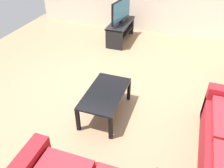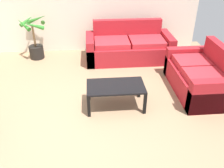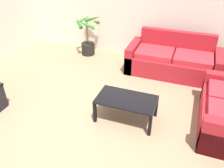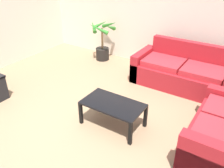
% 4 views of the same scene
% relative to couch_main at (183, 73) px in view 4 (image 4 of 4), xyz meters
% --- Properties ---
extents(ground_plane, '(6.60, 6.60, 0.00)m').
position_rel_couch_main_xyz_m(ground_plane, '(-1.12, -2.28, -0.30)').
color(ground_plane, '#937556').
extents(wall_back, '(6.00, 0.06, 2.70)m').
position_rel_couch_main_xyz_m(wall_back, '(-1.12, 0.72, 1.05)').
color(wall_back, beige).
rests_on(wall_back, ground).
extents(couch_main, '(2.05, 0.90, 0.90)m').
position_rel_couch_main_xyz_m(couch_main, '(0.00, 0.00, 0.00)').
color(couch_main, maroon).
rests_on(couch_main, ground).
extents(coffee_table, '(0.99, 0.56, 0.43)m').
position_rel_couch_main_xyz_m(coffee_table, '(-0.52, -1.95, 0.07)').
color(coffee_table, black).
rests_on(coffee_table, ground).
extents(potted_palm, '(0.68, 0.73, 1.05)m').
position_rel_couch_main_xyz_m(potted_palm, '(-2.27, 0.27, 0.14)').
color(potted_palm, black).
rests_on(potted_palm, ground).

